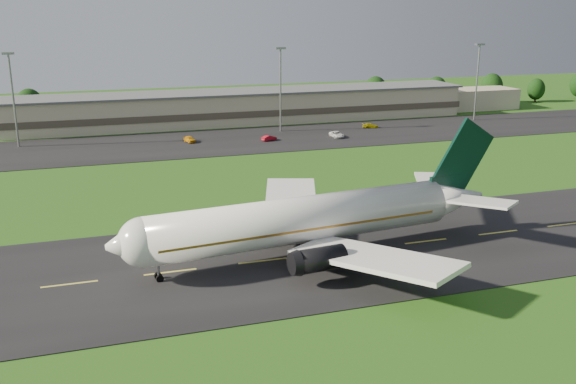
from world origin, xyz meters
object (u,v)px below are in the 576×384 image
object	(u,v)px
light_mast_centre	(280,79)
service_vehicle_b	(269,138)
airliner	(308,220)
light_mast_east	(478,73)
terminal	(268,106)
service_vehicle_a	(190,139)
service_vehicle_d	(370,126)
service_vehicle_c	(337,134)
light_mast_west	(12,89)

from	to	relation	value
light_mast_centre	service_vehicle_b	size ratio (longest dim) A/B	5.53
airliner	light_mast_east	bearing A→B (deg)	40.33
terminal	service_vehicle_b	bearing A→B (deg)	-105.54
light_mast_centre	light_mast_east	distance (m)	55.00
light_mast_east	service_vehicle_b	xyz separation A→B (m)	(-61.01, -10.48, -12.03)
terminal	light_mast_east	bearing A→B (deg)	-16.80
service_vehicle_a	service_vehicle_b	size ratio (longest dim) A/B	1.10
light_mast_east	terminal	bearing A→B (deg)	163.20
service_vehicle_b	service_vehicle_d	bearing A→B (deg)	-97.77
service_vehicle_d	service_vehicle_a	bearing A→B (deg)	104.34
service_vehicle_c	terminal	bearing A→B (deg)	106.00
light_mast_centre	airliner	bearing A→B (deg)	-104.89
airliner	service_vehicle_c	distance (m)	75.48
airliner	light_mast_east	xyz separation A→B (m)	(76.25, 79.91, 8.08)
light_mast_centre	service_vehicle_c	xyz separation A→B (m)	(10.23, -11.42, -11.96)
airliner	service_vehicle_c	world-z (taller)	airliner
light_mast_west	light_mast_east	world-z (taller)	same
service_vehicle_d	service_vehicle_b	bearing A→B (deg)	114.60
terminal	service_vehicle_a	xyz separation A→B (m)	(-24.99, -22.76, -3.20)
light_mast_west	service_vehicle_c	distance (m)	72.15
service_vehicle_c	service_vehicle_a	bearing A→B (deg)	170.11
light_mast_west	airliner	bearing A→B (deg)	-64.13
airliner	light_mast_west	distance (m)	89.18
light_mast_east	service_vehicle_d	bearing A→B (deg)	-175.15
light_mast_centre	service_vehicle_a	bearing A→B (deg)	-164.43
service_vehicle_a	terminal	bearing A→B (deg)	28.38
airliner	service_vehicle_d	world-z (taller)	airliner
light_mast_east	service_vehicle_b	size ratio (longest dim) A/B	5.53
service_vehicle_c	light_mast_west	bearing A→B (deg)	169.02
light_mast_east	light_mast_centre	bearing A→B (deg)	180.00
light_mast_centre	service_vehicle_c	bearing A→B (deg)	-48.14
light_mast_west	service_vehicle_d	world-z (taller)	light_mast_west
light_mast_centre	light_mast_west	bearing A→B (deg)	180.00
light_mast_east	service_vehicle_c	world-z (taller)	light_mast_east
service_vehicle_c	service_vehicle_d	distance (m)	15.43
terminal	service_vehicle_a	world-z (taller)	terminal
light_mast_west	terminal	bearing A→B (deg)	14.76
terminal	light_mast_east	distance (m)	56.67
light_mast_east	service_vehicle_d	size ratio (longest dim) A/B	5.08
service_vehicle_b	terminal	bearing A→B (deg)	-38.31
airliner	service_vehicle_d	xyz separation A→B (m)	(44.22, 77.20, -3.98)
terminal	service_vehicle_d	size ratio (longest dim) A/B	36.17
service_vehicle_a	service_vehicle_c	bearing A→B (deg)	-22.09
service_vehicle_b	service_vehicle_a	bearing A→B (deg)	54.71
terminal	service_vehicle_c	size ratio (longest dim) A/B	29.88
airliner	service_vehicle_d	bearing A→B (deg)	54.17
terminal	light_mast_centre	world-z (taller)	light_mast_centre
light_mast_west	service_vehicle_a	distance (m)	38.88
airliner	terminal	world-z (taller)	airliner
light_mast_centre	service_vehicle_d	distance (m)	26.09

